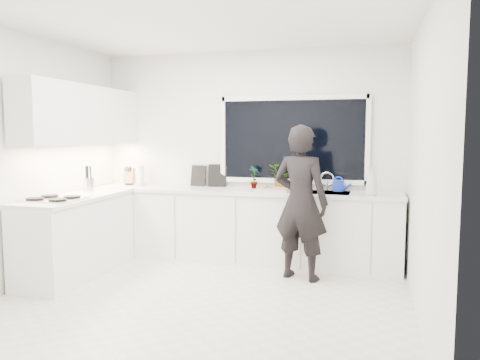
% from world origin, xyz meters
% --- Properties ---
extents(floor, '(4.00, 3.50, 0.02)m').
position_xyz_m(floor, '(0.00, 0.00, -0.01)').
color(floor, beige).
rests_on(floor, ground).
extents(wall_back, '(4.00, 0.02, 2.70)m').
position_xyz_m(wall_back, '(0.00, 1.76, 1.35)').
color(wall_back, white).
rests_on(wall_back, ground).
extents(wall_left, '(0.02, 3.50, 2.70)m').
position_xyz_m(wall_left, '(-2.01, 0.00, 1.35)').
color(wall_left, white).
rests_on(wall_left, ground).
extents(wall_right, '(0.02, 3.50, 2.70)m').
position_xyz_m(wall_right, '(2.01, 0.00, 1.35)').
color(wall_right, white).
rests_on(wall_right, ground).
extents(ceiling, '(4.00, 3.50, 0.02)m').
position_xyz_m(ceiling, '(0.00, 0.00, 2.71)').
color(ceiling, white).
rests_on(ceiling, wall_back).
extents(window, '(1.80, 0.02, 1.00)m').
position_xyz_m(window, '(0.60, 1.73, 1.55)').
color(window, black).
rests_on(window, wall_back).
extents(base_cabinets_back, '(3.92, 0.58, 0.88)m').
position_xyz_m(base_cabinets_back, '(0.00, 1.45, 0.44)').
color(base_cabinets_back, white).
rests_on(base_cabinets_back, floor).
extents(base_cabinets_left, '(0.58, 1.60, 0.88)m').
position_xyz_m(base_cabinets_left, '(-1.67, 0.35, 0.44)').
color(base_cabinets_left, white).
rests_on(base_cabinets_left, floor).
extents(countertop_back, '(3.94, 0.62, 0.04)m').
position_xyz_m(countertop_back, '(0.00, 1.44, 0.90)').
color(countertop_back, silver).
rests_on(countertop_back, base_cabinets_back).
extents(countertop_left, '(0.62, 1.60, 0.04)m').
position_xyz_m(countertop_left, '(-1.67, 0.35, 0.90)').
color(countertop_left, silver).
rests_on(countertop_left, base_cabinets_left).
extents(upper_cabinets, '(0.34, 2.10, 0.70)m').
position_xyz_m(upper_cabinets, '(-1.79, 0.70, 1.85)').
color(upper_cabinets, white).
rests_on(upper_cabinets, wall_left).
extents(sink, '(0.58, 0.42, 0.14)m').
position_xyz_m(sink, '(1.05, 1.45, 0.87)').
color(sink, silver).
rests_on(sink, countertop_back).
extents(faucet, '(0.03, 0.03, 0.22)m').
position_xyz_m(faucet, '(1.05, 1.65, 1.03)').
color(faucet, silver).
rests_on(faucet, countertop_back).
extents(stovetop, '(0.56, 0.48, 0.03)m').
position_xyz_m(stovetop, '(-1.69, -0.00, 0.94)').
color(stovetop, black).
rests_on(stovetop, countertop_left).
extents(person, '(0.72, 0.57, 1.73)m').
position_xyz_m(person, '(0.83, 0.90, 0.86)').
color(person, black).
rests_on(person, floor).
extents(pizza_tray, '(0.48, 0.39, 0.03)m').
position_xyz_m(pizza_tray, '(0.44, 1.42, 0.94)').
color(pizza_tray, silver).
rests_on(pizza_tray, countertop_back).
extents(pizza, '(0.44, 0.35, 0.01)m').
position_xyz_m(pizza, '(0.44, 1.42, 0.95)').
color(pizza, '#AD2817').
rests_on(pizza, pizza_tray).
extents(watering_can, '(0.18, 0.18, 0.13)m').
position_xyz_m(watering_can, '(1.19, 1.61, 0.98)').
color(watering_can, '#1530C7').
rests_on(watering_can, countertop_back).
extents(paper_towel_roll, '(0.14, 0.14, 0.26)m').
position_xyz_m(paper_towel_roll, '(-1.48, 1.55, 1.05)').
color(paper_towel_roll, white).
rests_on(paper_towel_roll, countertop_back).
extents(knife_block, '(0.15, 0.12, 0.22)m').
position_xyz_m(knife_block, '(-1.66, 1.59, 1.03)').
color(knife_block, olive).
rests_on(knife_block, countertop_back).
extents(utensil_crock, '(0.13, 0.13, 0.16)m').
position_xyz_m(utensil_crock, '(-1.79, 0.80, 1.00)').
color(utensil_crock, silver).
rests_on(utensil_crock, countertop_left).
extents(picture_frame_large, '(0.22, 0.05, 0.28)m').
position_xyz_m(picture_frame_large, '(-0.67, 1.69, 1.06)').
color(picture_frame_large, black).
rests_on(picture_frame_large, countertop_back).
extents(picture_frame_small, '(0.25, 0.04, 0.30)m').
position_xyz_m(picture_frame_small, '(-0.41, 1.69, 1.07)').
color(picture_frame_small, black).
rests_on(picture_frame_small, countertop_back).
extents(herb_plants, '(0.78, 0.37, 0.32)m').
position_xyz_m(herb_plants, '(0.46, 1.61, 1.07)').
color(herb_plants, '#26662D').
rests_on(herb_plants, countertop_back).
extents(soap_bottles, '(0.18, 0.18, 0.32)m').
position_xyz_m(soap_bottles, '(1.58, 1.30, 1.07)').
color(soap_bottles, '#D8BF66').
rests_on(soap_bottles, countertop_back).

